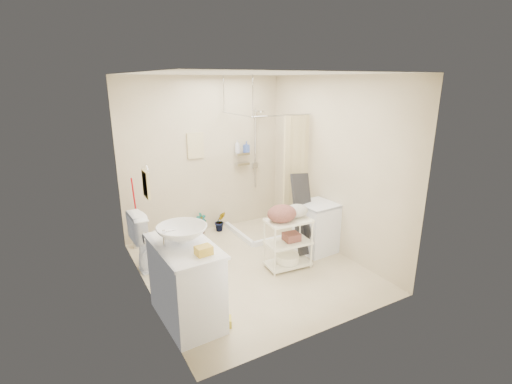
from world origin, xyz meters
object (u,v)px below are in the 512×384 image
(toilet, at_px, (162,238))
(vanity, at_px, (186,282))
(washing_machine, at_px, (316,227))
(laundry_rack, at_px, (288,239))

(toilet, bearing_deg, vanity, 172.48)
(vanity, height_order, washing_machine, vanity)
(toilet, bearing_deg, laundry_rack, -123.07)
(vanity, bearing_deg, washing_machine, 13.71)
(washing_machine, distance_m, laundry_rack, 0.72)
(laundry_rack, bearing_deg, toilet, 153.88)
(vanity, height_order, laundry_rack, vanity)
(washing_machine, relative_size, laundry_rack, 0.90)
(vanity, distance_m, washing_machine, 2.40)
(vanity, relative_size, toilet, 1.20)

